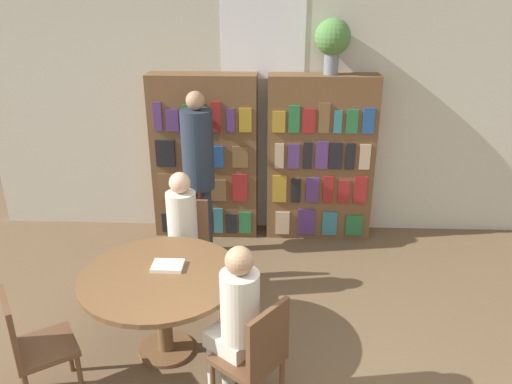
# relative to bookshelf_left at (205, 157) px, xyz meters

# --- Properties ---
(wall_back) EXTENTS (6.40, 0.07, 3.00)m
(wall_back) POSITION_rel_bookshelf_left_xyz_m (0.66, 0.19, 0.57)
(wall_back) COLOR beige
(wall_back) RESTS_ON ground_plane
(bookshelf_left) EXTENTS (1.19, 0.34, 1.88)m
(bookshelf_left) POSITION_rel_bookshelf_left_xyz_m (0.00, 0.00, 0.00)
(bookshelf_left) COLOR brown
(bookshelf_left) RESTS_ON ground_plane
(bookshelf_right) EXTENTS (1.19, 0.34, 1.88)m
(bookshelf_right) POSITION_rel_bookshelf_left_xyz_m (1.31, -0.00, 0.00)
(bookshelf_right) COLOR brown
(bookshelf_right) RESTS_ON ground_plane
(flower_vase) EXTENTS (0.37, 0.37, 0.57)m
(flower_vase) POSITION_rel_bookshelf_left_xyz_m (1.38, 0.00, 1.30)
(flower_vase) COLOR slate
(flower_vase) RESTS_ON bookshelf_right
(reading_table) EXTENTS (1.23, 1.23, 0.72)m
(reading_table) POSITION_rel_bookshelf_left_xyz_m (-0.05, -2.16, -0.33)
(reading_table) COLOR brown
(reading_table) RESTS_ON ground_plane
(chair_near_camera) EXTENTS (0.56, 0.56, 0.88)m
(chair_near_camera) POSITION_rel_bookshelf_left_xyz_m (-0.84, -2.70, -0.45)
(chair_near_camera) COLOR brown
(chair_near_camera) RESTS_ON ground_plane
(chair_left_side) EXTENTS (0.41, 0.41, 0.88)m
(chair_left_side) POSITION_rel_bookshelf_left_xyz_m (-0.03, -1.20, -0.45)
(chair_left_side) COLOR brown
(chair_left_side) RESTS_ON ground_plane
(chair_far_side) EXTENTS (0.56, 0.56, 0.88)m
(chair_far_side) POSITION_rel_bookshelf_left_xyz_m (0.70, -2.74, -0.45)
(chair_far_side) COLOR brown
(chair_far_side) RESTS_ON ground_plane
(seated_reader_left) EXTENTS (0.28, 0.38, 1.24)m
(seated_reader_left) POSITION_rel_bookshelf_left_xyz_m (-0.03, -1.38, -0.23)
(seated_reader_left) COLOR beige
(seated_reader_left) RESTS_ON ground_plane
(seated_reader_right) EXTENTS (0.41, 0.40, 1.24)m
(seated_reader_right) POSITION_rel_bookshelf_left_xyz_m (0.56, -2.63, -0.23)
(seated_reader_right) COLOR beige
(seated_reader_right) RESTS_ON ground_plane
(librarian_standing) EXTENTS (0.33, 0.60, 1.79)m
(librarian_standing) POSITION_rel_bookshelf_left_xyz_m (0.00, -0.50, 0.18)
(librarian_standing) COLOR #232D3D
(librarian_standing) RESTS_ON ground_plane
(open_book_on_table) EXTENTS (0.24, 0.18, 0.03)m
(open_book_on_table) POSITION_rel_bookshelf_left_xyz_m (-0.01, -2.06, -0.20)
(open_book_on_table) COLOR silver
(open_book_on_table) RESTS_ON reading_table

